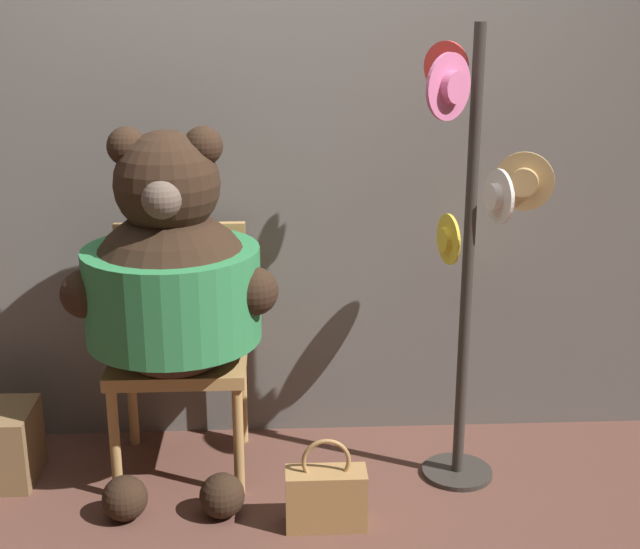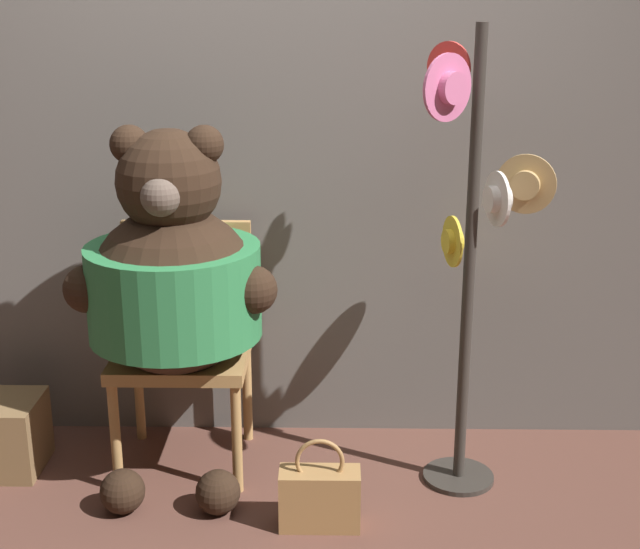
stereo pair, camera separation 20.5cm
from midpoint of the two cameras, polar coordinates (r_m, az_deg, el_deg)
The scene contains 6 objects.
ground_plane at distance 3.58m, azimuth -4.43°, elevation -13.59°, with size 14.00×14.00×0.00m, color brown.
wall_back at distance 3.67m, azimuth -4.67°, elevation 8.26°, with size 8.00×0.10×2.52m.
chair at distance 3.62m, azimuth -10.52°, elevation -3.95°, with size 0.52×0.48×0.97m.
teddy_bear at distance 3.37m, azimuth -11.18°, elevation -0.56°, with size 0.79×0.70×1.40m.
hat_display_rack at distance 3.30m, azimuth 7.78°, elevation 2.20°, with size 0.49×0.56×1.76m.
handbag_on_ground at distance 3.30m, azimuth -1.44°, elevation -14.04°, with size 0.29×0.12×0.35m.
Camera 1 is at (0.02, -3.06, 1.85)m, focal length 50.00 mm.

